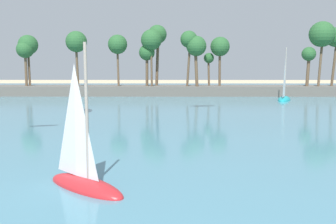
{
  "coord_description": "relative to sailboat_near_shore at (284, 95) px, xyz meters",
  "views": [
    {
      "loc": [
        0.07,
        -1.94,
        6.02
      ],
      "look_at": [
        -0.02,
        13.65,
        3.96
      ],
      "focal_mm": 40.04,
      "sensor_mm": 36.0,
      "label": 1
    }
  ],
  "objects": [
    {
      "name": "palm_headland",
      "position": [
        -19.83,
        8.92,
        3.68
      ],
      "size": [
        91.43,
        6.42,
        13.42
      ],
      "color": "#605B54",
      "rests_on": "ground"
    },
    {
      "name": "sailboat_near_shore",
      "position": [
        0.0,
        0.0,
        0.0
      ],
      "size": [
        4.14,
        6.47,
        9.03
      ],
      "color": "teal",
      "rests_on": "sea"
    },
    {
      "name": "sea",
      "position": [
        -18.36,
        -0.29,
        -0.84
      ],
      "size": [
        220.0,
        98.79,
        0.06
      ],
      "primitive_type": "cube",
      "color": "teal",
      "rests_on": "ground"
    },
    {
      "name": "sailboat_toward_headland",
      "position": [
        -22.44,
        -42.47,
        -0.15
      ],
      "size": [
        4.9,
        4.45,
        7.4
      ],
      "color": "red",
      "rests_on": "sea"
    }
  ]
}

